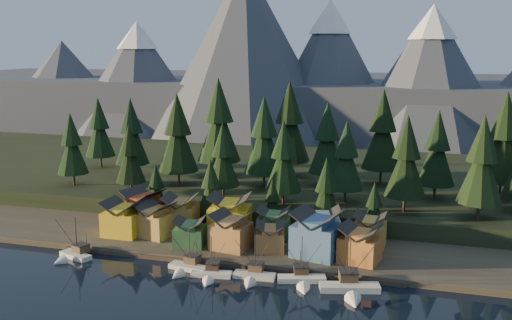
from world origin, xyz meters
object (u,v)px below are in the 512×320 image
(boat_0, at_px, (72,250))
(house_back_1, at_px, (181,212))
(boat_6, at_px, (351,283))
(house_front_0, at_px, (123,217))
(house_back_0, at_px, (143,207))
(house_front_1, at_px, (155,219))
(boat_4, at_px, (253,271))
(boat_5, at_px, (302,275))
(boat_2, at_px, (186,262))
(boat_3, at_px, (210,270))

(boat_0, relative_size, house_back_1, 1.17)
(boat_6, height_order, house_front_0, boat_6)
(house_front_0, distance_m, house_back_1, 14.59)
(house_back_0, bearing_deg, house_front_1, -30.89)
(boat_4, distance_m, house_front_0, 41.70)
(boat_5, distance_m, house_front_1, 43.82)
(boat_2, xyz_separation_m, boat_5, (25.87, 0.46, -0.08))
(boat_0, height_order, boat_3, boat_0)
(boat_6, distance_m, house_back_1, 52.71)
(boat_6, bearing_deg, house_back_0, 142.79)
(house_front_1, height_order, house_back_0, house_back_0)
(house_back_0, bearing_deg, boat_3, -27.50)
(boat_0, xyz_separation_m, boat_3, (34.85, -1.64, -0.37))
(house_front_1, bearing_deg, boat_4, -14.78)
(boat_2, distance_m, house_front_1, 22.21)
(boat_2, relative_size, house_front_1, 1.08)
(boat_3, height_order, boat_4, boat_4)
(boat_2, bearing_deg, boat_6, 7.03)
(boat_6, height_order, house_back_0, boat_6)
(boat_4, bearing_deg, house_front_1, 149.50)
(boat_4, bearing_deg, boat_2, 176.27)
(boat_4, relative_size, boat_5, 0.95)
(boat_2, relative_size, house_back_1, 1.15)
(boat_0, height_order, boat_2, boat_0)
(boat_4, bearing_deg, boat_3, -171.98)
(boat_3, distance_m, house_front_1, 28.27)
(boat_3, relative_size, house_back_0, 0.89)
(house_front_1, distance_m, house_back_0, 9.27)
(boat_4, relative_size, house_front_1, 1.07)
(house_front_0, relative_size, house_back_0, 0.83)
(boat_3, distance_m, boat_6, 29.70)
(boat_0, distance_m, boat_3, 34.89)
(house_back_0, bearing_deg, boat_4, -17.98)
(boat_4, bearing_deg, boat_6, -5.56)
(boat_0, height_order, house_back_1, house_back_1)
(boat_4, bearing_deg, boat_5, 2.74)
(house_back_1, bearing_deg, boat_4, -47.68)
(boat_5, bearing_deg, boat_2, 165.05)
(boat_6, relative_size, house_front_1, 1.36)
(boat_4, relative_size, house_back_1, 1.14)
(boat_2, bearing_deg, boat_5, 10.67)
(boat_0, relative_size, boat_3, 1.12)
(boat_4, bearing_deg, house_back_0, 146.07)
(boat_2, height_order, house_front_1, house_front_1)
(boat_6, relative_size, house_front_0, 1.49)
(boat_5, height_order, house_back_1, house_back_1)
(boat_0, bearing_deg, boat_2, 20.69)
(boat_5, relative_size, house_front_0, 1.24)
(boat_0, distance_m, house_front_1, 21.58)
(boat_4, xyz_separation_m, house_front_0, (-38.68, 14.99, 4.21))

